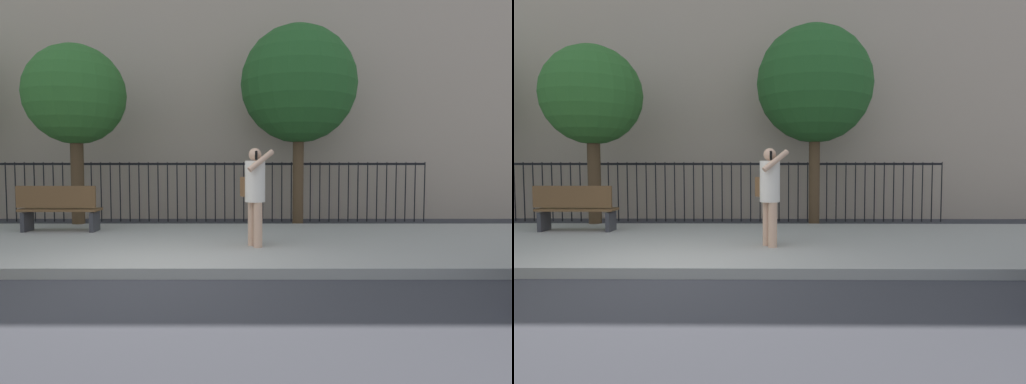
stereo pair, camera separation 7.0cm
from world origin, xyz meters
The scene contains 7 objects.
ground_plane centered at (0.00, 0.00, 0.00)m, with size 60.00×60.00×0.00m, color #333338.
sidewalk centered at (0.00, 2.20, 0.07)m, with size 28.00×4.40×0.15m, color #9E9B93.
iron_fence centered at (0.00, 5.90, 1.02)m, with size 12.03×0.04×1.60m.
pedestrian_on_phone centered at (1.45, 1.60, 1.11)m, with size 0.59×0.72×1.65m.
street_bench centered at (-2.57, 3.16, 0.65)m, with size 1.60×0.45×0.95m.
street_tree_near centered at (-2.69, 4.41, 3.11)m, with size 2.28×2.28×4.28m.
street_tree_mid centered at (2.52, 5.00, 3.47)m, with size 2.83×2.83×4.90m.
Camera 1 is at (1.48, -5.61, 1.52)m, focal length 30.20 mm.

